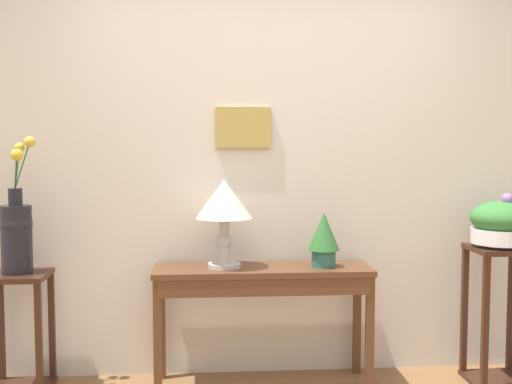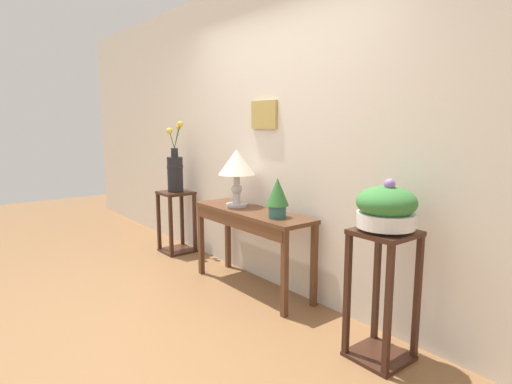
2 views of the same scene
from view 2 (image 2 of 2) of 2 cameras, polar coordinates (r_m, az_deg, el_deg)
ground_plane at (r=3.43m, az=-16.93°, el=-17.12°), size 12.00×12.00×0.01m
back_wall_with_art at (r=3.87m, az=3.29°, el=7.80°), size 9.00×0.13×2.80m
console_table at (r=3.82m, az=-0.82°, el=-3.97°), size 1.29×0.39×0.73m
table_lamp at (r=3.93m, az=-2.59°, el=3.51°), size 0.33×0.33×0.52m
potted_plant_on_console at (r=3.49m, az=2.85°, el=-0.51°), size 0.19×0.19×0.33m
pedestal_stand_left at (r=5.07m, az=-10.45°, el=-3.90°), size 0.35×0.35×0.71m
flower_vase_tall_left at (r=4.97m, az=-10.65°, el=2.96°), size 0.20×0.20×0.79m
pedestal_stand_right at (r=2.89m, az=16.30°, el=-13.03°), size 0.35×0.35×0.84m
planter_bowl_wide_right at (r=2.73m, az=16.84°, el=-1.98°), size 0.36×0.36×0.32m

